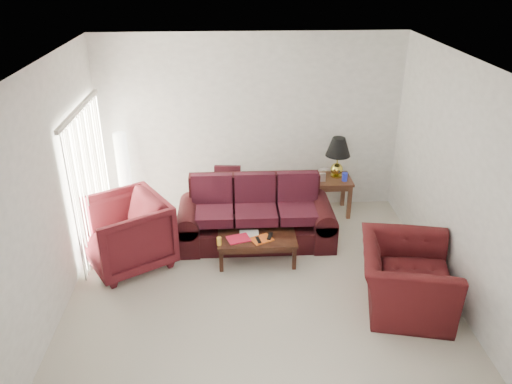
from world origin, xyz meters
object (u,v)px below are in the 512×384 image
floor_lamp (124,176)px  coffee_table (257,249)px  armchair_left (126,233)px  armchair_right (405,278)px  end_table (332,195)px  sofa (256,213)px

floor_lamp → coffee_table: 2.65m
floor_lamp → armchair_left: (0.26, -1.47, -0.25)m
coffee_table → armchair_right: bearing=-32.1°
floor_lamp → armchair_right: floor_lamp is taller
end_table → floor_lamp: floor_lamp is taller
end_table → armchair_right: (0.42, -2.56, 0.09)m
armchair_left → coffee_table: size_ratio=0.99×
sofa → armchair_right: sofa is taller
sofa → armchair_right: size_ratio=1.86×
floor_lamp → armchair_right: size_ratio=1.18×
floor_lamp → armchair_left: bearing=-80.1°
armchair_right → sofa: bearing=59.6°
end_table → floor_lamp: (-3.50, 0.05, 0.43)m
sofa → end_table: size_ratio=3.70×
floor_lamp → coffee_table: size_ratio=1.34×
floor_lamp → armchair_left: size_ratio=1.35×
coffee_table → end_table: bearing=45.9°
coffee_table → floor_lamp: bearing=144.1°
armchair_left → end_table: bearing=82.1°
armchair_left → coffee_table: bearing=57.5°
end_table → armchair_left: armchair_left is taller
end_table → coffee_table: bearing=-133.6°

